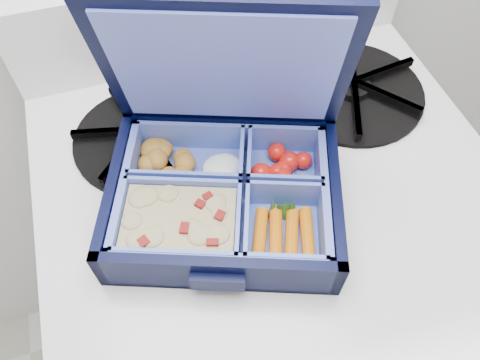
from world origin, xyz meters
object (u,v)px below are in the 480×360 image
object	(u,v)px
bento_box	(224,197)
fork	(258,116)
stove	(260,301)
burner_grate	(353,85)

from	to	relation	value
bento_box	fork	world-z (taller)	bento_box
stove	burner_grate	distance (m)	0.47
bento_box	burner_grate	world-z (taller)	bento_box
fork	bento_box	bearing A→B (deg)	-63.76
bento_box	burner_grate	xyz separation A→B (m)	(0.22, 0.13, -0.02)
burner_grate	fork	size ratio (longest dim) A/B	1.13
burner_grate	fork	distance (m)	0.14
bento_box	burner_grate	distance (m)	0.26
burner_grate	fork	xyz separation A→B (m)	(-0.14, -0.00, -0.01)
fork	burner_grate	bearing A→B (deg)	61.55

